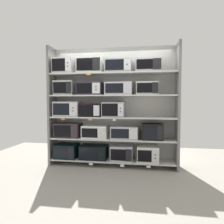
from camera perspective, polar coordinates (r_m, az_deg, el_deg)
name	(u,v)px	position (r m, az deg, el deg)	size (l,w,h in m)	color
ground	(103,185)	(3.68, -2.54, -19.59)	(6.66, 6.00, 0.02)	gray
back_panel	(114,106)	(4.61, 0.44, 1.69)	(2.86, 0.04, 2.59)	#B2B2AD
upright_left	(52,106)	(4.78, -16.31, 1.61)	(0.05, 0.42, 2.59)	slate
upright_right	(178,107)	(4.38, 17.85, 1.46)	(0.05, 0.42, 2.59)	slate
shelf_0	(112,160)	(4.56, 0.00, -13.25)	(2.66, 0.42, 0.03)	beige
microwave_0	(67,151)	(4.78, -12.49, -10.50)	(0.48, 0.43, 0.30)	black
microwave_1	(94,152)	(4.59, -5.07, -11.02)	(0.58, 0.39, 0.30)	black
microwave_2	(122,153)	(4.49, 2.76, -11.26)	(0.47, 0.39, 0.31)	#B5B3BE
microwave_3	(148,153)	(4.46, 9.94, -11.32)	(0.44, 0.44, 0.32)	silver
price_tag_0	(91,164)	(4.45, -5.91, -14.25)	(0.08, 0.00, 0.05)	white
price_tag_1	(122,166)	(4.34, 2.87, -14.72)	(0.08, 0.00, 0.05)	white
price_tag_2	(148,167)	(4.32, 10.13, -14.80)	(0.08, 0.00, 0.04)	beige
shelf_1	(112,139)	(4.45, 0.00, -7.49)	(2.66, 0.42, 0.03)	beige
microwave_4	(68,130)	(4.68, -12.14, -4.96)	(0.56, 0.39, 0.31)	#30282D
microwave_5	(95,132)	(4.49, -4.63, -5.46)	(0.54, 0.42, 0.27)	silver
microwave_6	(124,132)	(4.39, 3.49, -5.70)	(0.57, 0.36, 0.26)	#B3BBBF
microwave_7	(152,131)	(4.37, 11.17, -5.34)	(0.44, 0.36, 0.33)	black
shelf_2	(112,117)	(4.39, 0.00, -1.50)	(2.66, 0.42, 0.03)	beige
microwave_8	(68,109)	(4.63, -12.17, 0.86)	(0.56, 0.42, 0.32)	#B5B0BB
microwave_9	(91,110)	(4.47, -5.74, 0.52)	(0.44, 0.36, 0.27)	black
microwave_10	(114,109)	(4.37, 0.47, 0.72)	(0.47, 0.42, 0.31)	#9F9BAA
price_tag_3	(63,119)	(4.46, -13.48, -1.99)	(0.07, 0.00, 0.03)	orange
price_tag_4	(90,120)	(4.27, -6.07, -2.12)	(0.08, 0.00, 0.03)	orange
price_tag_5	(114,120)	(4.17, 0.61, -2.26)	(0.06, 0.00, 0.03)	white
shelf_3	(112,96)	(4.38, 0.00, 4.59)	(2.66, 0.42, 0.03)	beige
microwave_11	(65,88)	(4.66, -13.01, 6.52)	(0.43, 0.34, 0.31)	#B1B8B5
microwave_12	(90,89)	(4.48, -6.21, 6.50)	(0.54, 0.35, 0.28)	#312739
microwave_13	(119,89)	(4.36, 1.94, 6.53)	(0.56, 0.38, 0.26)	#BDB8C4
microwave_14	(147,88)	(4.33, 9.79, 6.51)	(0.45, 0.40, 0.26)	#B5BCB5
shelf_4	(112,74)	(4.42, 0.00, 10.65)	(2.66, 0.42, 0.03)	beige
microwave_15	(65,66)	(4.71, -13.04, 12.29)	(0.43, 0.44, 0.33)	#BAB6B9
microwave_16	(90,66)	(4.54, -6.17, 12.75)	(0.53, 0.34, 0.33)	silver
microwave_17	(119,66)	(4.41, 1.89, 12.62)	(0.55, 0.42, 0.27)	#9CA7A7
microwave_18	(148,66)	(4.38, 10.09, 12.63)	(0.51, 0.39, 0.27)	#B7B2BB
price_tag_6	(88,74)	(4.30, -6.57, 10.36)	(0.09, 0.00, 0.03)	orange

